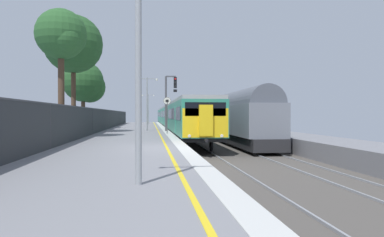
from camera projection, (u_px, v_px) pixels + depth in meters
ground at (231, 160)px, 16.53m from camera, size 17.40×110.00×1.21m
commuter_train_at_platform at (172, 116)px, 51.05m from camera, size 2.83×61.80×3.81m
freight_train_adjacent_track at (225, 116)px, 34.43m from camera, size 2.60×26.82×4.34m
signal_gantry at (169, 97)px, 32.43m from camera, size 1.10×0.24×5.04m
speed_limit_sign at (167, 110)px, 28.11m from camera, size 0.59×0.08×2.88m
platform_lamp_near at (138, 45)px, 7.61m from camera, size 2.00×0.20×4.98m
platform_lamp_mid at (147, 99)px, 32.94m from camera, size 2.00×0.20×4.92m
platform_lamp_far at (148, 106)px, 58.27m from camera, size 2.00×0.20×4.82m
platform_back_fence at (50, 125)px, 15.55m from camera, size 0.07×99.00×2.01m
background_tree_left at (74, 46)px, 29.11m from camera, size 4.74×4.74×9.63m
background_tree_centre at (85, 83)px, 37.70m from camera, size 4.40×4.35×7.13m
background_tree_right at (62, 36)px, 22.51m from camera, size 3.19×3.19×8.21m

